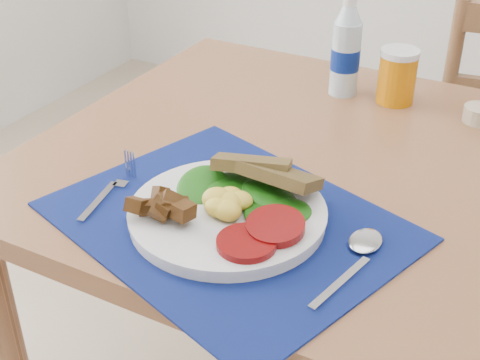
# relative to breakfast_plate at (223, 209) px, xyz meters

# --- Properties ---
(table) EXTENTS (1.40, 0.90, 0.75)m
(table) POSITION_rel_breakfast_plate_xyz_m (0.25, 0.26, -0.11)
(table) COLOR brown
(table) RESTS_ON ground
(placemat) EXTENTS (0.61, 0.54, 0.00)m
(placemat) POSITION_rel_breakfast_plate_xyz_m (0.01, 0.00, -0.02)
(placemat) COLOR black
(placemat) RESTS_ON table
(breakfast_plate) EXTENTS (0.30, 0.30, 0.07)m
(breakfast_plate) POSITION_rel_breakfast_plate_xyz_m (0.00, 0.00, 0.00)
(breakfast_plate) COLOR silver
(breakfast_plate) RESTS_ON placemat
(fork) EXTENTS (0.03, 0.17, 0.00)m
(fork) POSITION_rel_breakfast_plate_xyz_m (-0.20, -0.01, -0.02)
(fork) COLOR #B2B5BA
(fork) RESTS_ON placemat
(spoon) EXTENTS (0.05, 0.20, 0.01)m
(spoon) POSITION_rel_breakfast_plate_xyz_m (0.21, 0.02, -0.02)
(spoon) COLOR #B2B5BA
(spoon) RESTS_ON placemat
(water_bottle) EXTENTS (0.06, 0.06, 0.21)m
(water_bottle) POSITION_rel_breakfast_plate_xyz_m (-0.01, 0.54, 0.07)
(water_bottle) COLOR #ADBFCC
(water_bottle) RESTS_ON table
(juice_glass) EXTENTS (0.08, 0.08, 0.11)m
(juice_glass) POSITION_rel_breakfast_plate_xyz_m (0.10, 0.55, 0.03)
(juice_glass) COLOR #CB7105
(juice_glass) RESTS_ON table
(ramekin) EXTENTS (0.06, 0.06, 0.03)m
(ramekin) POSITION_rel_breakfast_plate_xyz_m (0.27, 0.54, -0.01)
(ramekin) COLOR tan
(ramekin) RESTS_ON table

